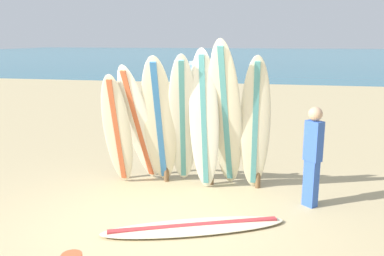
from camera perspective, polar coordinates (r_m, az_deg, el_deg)
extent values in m
plane|color=tan|center=(5.75, -6.21, -13.40)|extent=(120.00, 120.00, 0.00)
cube|color=teal|center=(62.98, 10.25, 10.01)|extent=(120.00, 80.00, 0.01)
cylinder|color=brown|center=(7.43, -9.65, -2.62)|extent=(0.09, 0.09, 1.18)
cylinder|color=brown|center=(7.18, -3.63, -2.99)|extent=(0.09, 0.09, 1.18)
cylinder|color=brown|center=(7.02, 2.73, -3.34)|extent=(0.09, 0.09, 1.18)
cylinder|color=brown|center=(6.95, 9.32, -3.67)|extent=(0.09, 0.09, 1.18)
cylinder|color=brown|center=(6.98, -0.49, 0.30)|extent=(2.51, 0.08, 0.08)
ellipsoid|color=beige|center=(6.90, -10.39, -0.44)|extent=(0.50, 0.69, 1.97)
cube|color=#CC5933|center=(6.90, -10.39, -0.44)|extent=(0.11, 0.63, 1.81)
ellipsoid|color=white|center=(6.88, -7.43, 0.30)|extent=(0.67, 1.07, 2.12)
cube|color=#CC5933|center=(6.88, -7.43, 0.30)|extent=(0.26, 0.94, 1.96)
ellipsoid|color=beige|center=(6.72, -4.59, 0.67)|extent=(0.63, 0.99, 2.26)
cube|color=#3372B2|center=(6.72, -4.59, 0.67)|extent=(0.18, 0.89, 2.09)
ellipsoid|color=silver|center=(6.67, -1.33, 0.76)|extent=(0.66, 1.13, 2.29)
cube|color=teal|center=(6.67, -1.33, 0.76)|extent=(0.27, 0.98, 2.12)
ellipsoid|color=silver|center=(6.49, 1.71, 0.78)|extent=(0.48, 0.60, 2.37)
cube|color=teal|center=(6.49, 1.71, 0.78)|extent=(0.09, 0.57, 2.19)
ellipsoid|color=beige|center=(6.51, 4.76, 1.42)|extent=(0.60, 1.11, 2.51)
cube|color=teal|center=(6.51, 4.76, 1.42)|extent=(0.18, 1.00, 2.32)
ellipsoid|color=beige|center=(6.57, 8.82, 0.33)|extent=(0.52, 0.69, 2.27)
cube|color=teal|center=(6.57, 8.82, 0.33)|extent=(0.12, 0.63, 2.09)
ellipsoid|color=beige|center=(5.60, 0.35, -13.66)|extent=(2.51, 1.40, 0.07)
cube|color=#B73338|center=(5.60, 0.35, -13.66)|extent=(2.16, 0.93, 0.08)
cube|color=#3359B2|center=(6.45, 16.28, -7.45)|extent=(0.24, 0.24, 0.72)
cube|color=#3359B2|center=(6.26, 16.64, -1.76)|extent=(0.29, 0.28, 0.60)
sphere|color=tan|center=(6.18, 16.88, 1.90)|extent=(0.21, 0.21, 0.21)
cube|color=silver|center=(38.84, 1.51, 9.05)|extent=(2.49, 1.27, 0.35)
cube|color=silver|center=(38.82, 1.51, 9.58)|extent=(0.95, 0.75, 0.36)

